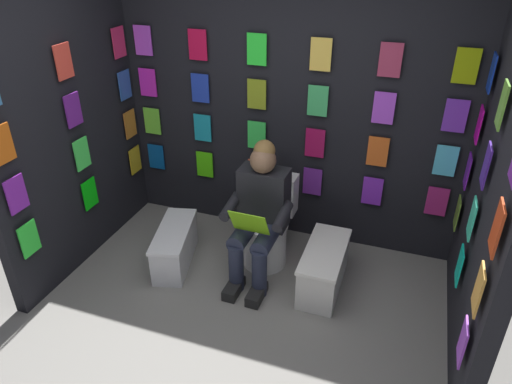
# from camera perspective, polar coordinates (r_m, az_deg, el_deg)

# --- Properties ---
(ground_plane) EXTENTS (30.00, 30.00, 0.00)m
(ground_plane) POSITION_cam_1_polar(r_m,az_deg,el_deg) (3.44, -5.80, -20.41)
(ground_plane) COLOR gray
(display_wall_back) EXTENTS (3.18, 0.14, 2.44)m
(display_wall_back) POSITION_cam_1_polar(r_m,az_deg,el_deg) (4.20, 3.99, 9.81)
(display_wall_back) COLOR black
(display_wall_back) RESTS_ON ground
(display_wall_left) EXTENTS (0.14, 1.80, 2.44)m
(display_wall_left) POSITION_cam_1_polar(r_m,az_deg,el_deg) (3.24, 27.03, 0.35)
(display_wall_left) COLOR black
(display_wall_left) RESTS_ON ground
(display_wall_right) EXTENTS (0.14, 1.80, 2.44)m
(display_wall_right) POSITION_cam_1_polar(r_m,az_deg,el_deg) (4.14, -21.84, 7.46)
(display_wall_right) COLOR black
(display_wall_right) RESTS_ON ground
(toilet) EXTENTS (0.41, 0.56, 0.77)m
(toilet) POSITION_cam_1_polar(r_m,az_deg,el_deg) (4.14, 1.42, -4.28)
(toilet) COLOR white
(toilet) RESTS_ON ground
(person_reading) EXTENTS (0.53, 0.69, 1.19)m
(person_reading) POSITION_cam_1_polar(r_m,az_deg,el_deg) (3.81, 0.36, -2.62)
(person_reading) COLOR black
(person_reading) RESTS_ON ground
(comic_longbox_near) EXTENTS (0.31, 0.72, 0.38)m
(comic_longbox_near) POSITION_cam_1_polar(r_m,az_deg,el_deg) (3.93, 8.22, -9.11)
(comic_longbox_near) COLOR white
(comic_longbox_near) RESTS_ON ground
(comic_longbox_far) EXTENTS (0.44, 0.75, 0.35)m
(comic_longbox_far) POSITION_cam_1_polar(r_m,az_deg,el_deg) (4.22, -9.82, -6.49)
(comic_longbox_far) COLOR silver
(comic_longbox_far) RESTS_ON ground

